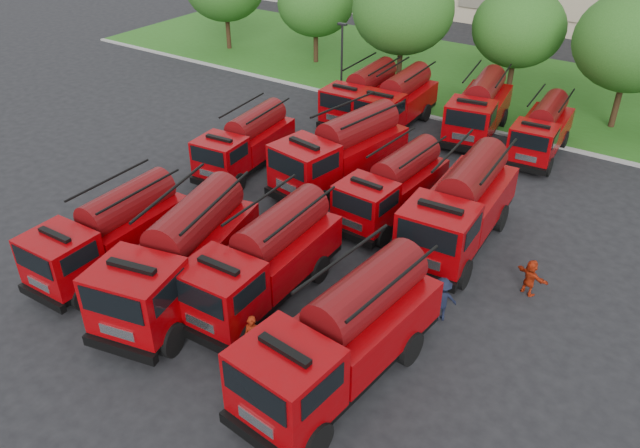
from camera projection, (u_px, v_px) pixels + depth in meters
The scene contains 26 objects.
ground at pixel (322, 281), 24.82m from camera, with size 140.00×140.00×0.00m, color black.
lawn at pixel (531, 91), 43.07m from camera, with size 70.00×16.00×0.12m, color #245215.
curb at pixel (488, 130), 37.37m from camera, with size 70.00×0.30×0.14m, color gray.
tree_1 at pixel (316, 3), 46.18m from camera, with size 5.71×5.71×6.98m.
tree_2 at pixel (403, 10), 40.90m from camera, with size 6.72×6.72×8.22m.
tree_3 at pixel (519, 28), 39.69m from camera, with size 5.88×5.88×7.19m.
tree_4 at pixel (633, 42), 35.03m from camera, with size 6.55×6.55×8.01m.
lamp_post_0 at pixel (342, 58), 40.13m from camera, with size 0.60×0.25×5.11m.
fire_truck_0 at pixel (110, 232), 24.89m from camera, with size 2.71×7.05×3.18m.
fire_truck_1 at pixel (181, 256), 23.07m from camera, with size 4.42×8.40×3.64m.
fire_truck_2 at pixel (264, 259), 23.13m from camera, with size 2.91×7.48×3.37m.
fire_truck_3 at pixel (343, 335), 19.44m from camera, with size 3.51×8.15×3.61m.
fire_truck_4 at pixel (246, 142), 32.44m from camera, with size 2.88×6.74×2.98m.
fire_truck_5 at pixel (342, 151), 30.84m from camera, with size 3.91×8.14×3.56m.
fire_truck_6 at pixel (393, 186), 28.29m from camera, with size 2.79×6.84×3.05m.
fire_truck_7 at pixel (461, 207), 26.19m from camera, with size 3.29×8.10×3.62m.
fire_truck_8 at pixel (363, 94), 38.26m from camera, with size 2.74×6.97×3.13m.
fire_truck_9 at pixel (397, 101), 37.12m from camera, with size 2.81×7.15×3.21m.
fire_truck_10 at pixel (479, 108), 36.13m from camera, with size 3.56×7.54×3.30m.
fire_truck_11 at pixel (542, 130), 33.90m from camera, with size 2.71×6.55×2.92m.
firefighter_0 at pixel (254, 357), 21.19m from camera, with size 0.63×0.46×1.71m, color #A7260C.
firefighter_1 at pixel (110, 322), 22.72m from camera, with size 0.90×0.49×1.85m, color #A7260C.
firefighter_2 at pixel (349, 349), 21.54m from camera, with size 0.97×0.55×1.66m, color #A7260C.
firefighter_3 at pixel (439, 318), 22.88m from camera, with size 1.16×0.60×1.79m, color black.
firefighter_4 at pixel (169, 238), 27.47m from camera, with size 0.85×0.55×1.73m, color black.
firefighter_5 at pixel (527, 293), 24.16m from camera, with size 1.40×0.61×1.51m, color #A7260C.
Camera 1 is at (11.06, -16.49, 15.06)m, focal length 35.00 mm.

